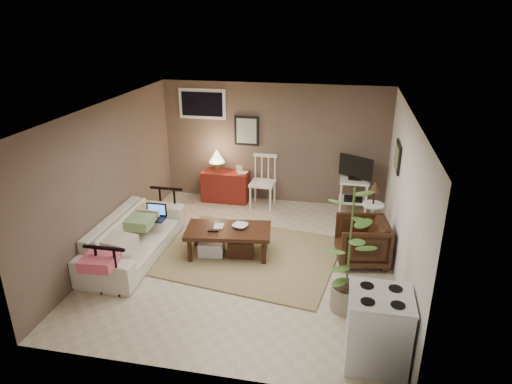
% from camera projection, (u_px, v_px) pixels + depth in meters
% --- Properties ---
extents(floor, '(5.00, 5.00, 0.00)m').
position_uv_depth(floor, '(248.00, 259.00, 7.26)').
color(floor, '#C1B293').
rests_on(floor, ground).
extents(art_back, '(0.50, 0.03, 0.60)m').
position_uv_depth(art_back, '(247.00, 131.00, 9.07)').
color(art_back, black).
extents(art_right, '(0.03, 0.60, 0.45)m').
position_uv_depth(art_right, '(398.00, 157.00, 7.24)').
color(art_right, black).
extents(window, '(0.96, 0.03, 0.60)m').
position_uv_depth(window, '(202.00, 104.00, 9.05)').
color(window, white).
extents(rug, '(3.03, 2.58, 0.03)m').
position_uv_depth(rug, '(248.00, 255.00, 7.36)').
color(rug, '#9A8759').
rests_on(rug, floor).
extents(coffee_table, '(1.42, 0.87, 0.51)m').
position_uv_depth(coffee_table, '(228.00, 240.00, 7.27)').
color(coffee_table, black).
rests_on(coffee_table, floor).
extents(sofa, '(0.66, 2.27, 0.89)m').
position_uv_depth(sofa, '(134.00, 230.00, 7.22)').
color(sofa, beige).
rests_on(sofa, floor).
extents(sofa_pillows, '(0.44, 2.16, 0.15)m').
position_uv_depth(sofa_pillows, '(129.00, 232.00, 6.93)').
color(sofa_pillows, beige).
rests_on(sofa_pillows, sofa).
extents(sofa_end_rails, '(0.61, 2.26, 0.76)m').
position_uv_depth(sofa_end_rails, '(142.00, 235.00, 7.22)').
color(sofa_end_rails, black).
rests_on(sofa_end_rails, floor).
extents(laptop, '(0.35, 0.25, 0.24)m').
position_uv_depth(laptop, '(156.00, 214.00, 7.48)').
color(laptop, black).
rests_on(laptop, sofa).
extents(red_console, '(0.95, 0.42, 1.09)m').
position_uv_depth(red_console, '(225.00, 183.00, 9.35)').
color(red_console, maroon).
rests_on(red_console, floor).
extents(spindle_chair, '(0.49, 0.49, 1.04)m').
position_uv_depth(spindle_chair, '(263.00, 183.00, 9.05)').
color(spindle_chair, white).
rests_on(spindle_chair, floor).
extents(tv_stand, '(0.62, 0.44, 1.15)m').
position_uv_depth(tv_stand, '(354.00, 184.00, 8.67)').
color(tv_stand, white).
rests_on(tv_stand, floor).
extents(side_table, '(0.37, 0.37, 1.00)m').
position_uv_depth(side_table, '(373.00, 203.00, 7.79)').
color(side_table, white).
rests_on(side_table, floor).
extents(armchair, '(0.81, 0.85, 0.78)m').
position_uv_depth(armchair, '(362.00, 240.00, 7.05)').
color(armchair, black).
rests_on(armchair, floor).
extents(potted_plant, '(0.44, 0.44, 1.75)m').
position_uv_depth(potted_plant, '(350.00, 247.00, 5.71)').
color(potted_plant, tan).
rests_on(potted_plant, floor).
extents(stove, '(0.68, 0.63, 0.89)m').
position_uv_depth(stove, '(378.00, 329.00, 5.00)').
color(stove, silver).
rests_on(stove, floor).
extents(bowl, '(0.24, 0.11, 0.24)m').
position_uv_depth(bowl, '(240.00, 221.00, 7.19)').
color(bowl, black).
rests_on(bowl, coffee_table).
extents(book_table, '(0.15, 0.04, 0.20)m').
position_uv_depth(book_table, '(214.00, 221.00, 7.23)').
color(book_table, black).
rests_on(book_table, coffee_table).
extents(book_console, '(0.17, 0.04, 0.22)m').
position_uv_depth(book_console, '(239.00, 167.00, 9.17)').
color(book_console, black).
rests_on(book_console, red_console).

